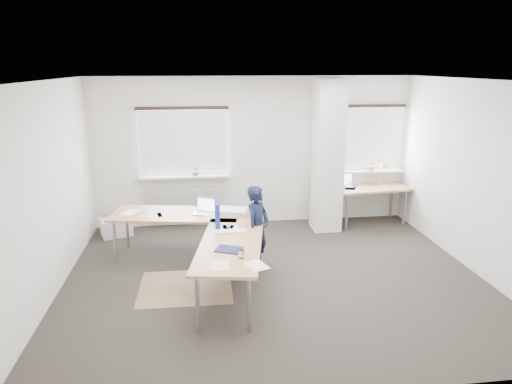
{
  "coord_description": "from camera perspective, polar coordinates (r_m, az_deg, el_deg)",
  "views": [
    {
      "loc": [
        -1.03,
        -5.97,
        2.99
      ],
      "look_at": [
        -0.15,
        0.9,
        1.05
      ],
      "focal_mm": 32.0,
      "sensor_mm": 36.0,
      "label": 1
    }
  ],
  "objects": [
    {
      "name": "desk_side",
      "position": [
        9.07,
        14.17,
        0.39
      ],
      "size": [
        1.47,
        0.84,
        1.22
      ],
      "rotation": [
        0.0,
        0.0,
        0.11
      ],
      "color": "#9D6F43",
      "rests_on": "ground"
    },
    {
      "name": "floor_mat",
      "position": [
        6.56,
        -8.78,
        -11.69
      ],
      "size": [
        1.29,
        1.1,
        0.01
      ],
      "primitive_type": "cube",
      "rotation": [
        0.0,
        0.0,
        -0.02
      ],
      "color": "#7F6045",
      "rests_on": "ground"
    },
    {
      "name": "desk_main",
      "position": [
        6.69,
        -6.53,
        -4.6
      ],
      "size": [
        2.4,
        2.98,
        0.96
      ],
      "rotation": [
        0.0,
        0.0,
        -0.17
      ],
      "color": "#9D6F43",
      "rests_on": "ground"
    },
    {
      "name": "room_shell",
      "position": [
        6.66,
        3.36,
        4.82
      ],
      "size": [
        6.04,
        5.04,
        2.82
      ],
      "color": "#BDB7AC",
      "rests_on": "ground"
    },
    {
      "name": "task_chair",
      "position": [
        6.86,
        -3.08,
        -7.44
      ],
      "size": [
        0.6,
        0.59,
        1.1
      ],
      "rotation": [
        0.0,
        0.0,
        -0.01
      ],
      "color": "navy",
      "rests_on": "ground"
    },
    {
      "name": "person",
      "position": [
        6.77,
        0.18,
        -4.61
      ],
      "size": [
        0.54,
        0.57,
        1.31
      ],
      "primitive_type": "imported",
      "rotation": [
        0.0,
        0.0,
        0.93
      ],
      "color": "black",
      "rests_on": "ground"
    },
    {
      "name": "white_crate",
      "position": [
        8.66,
        -17.04,
        -4.22
      ],
      "size": [
        0.61,
        0.52,
        0.31
      ],
      "primitive_type": "cube",
      "rotation": [
        0.0,
        0.0,
        0.35
      ],
      "color": "white",
      "rests_on": "ground"
    },
    {
      "name": "ground",
      "position": [
        6.76,
        2.29,
        -10.66
      ],
      "size": [
        6.0,
        6.0,
        0.0
      ],
      "primitive_type": "plane",
      "color": "#282320",
      "rests_on": "ground"
    }
  ]
}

